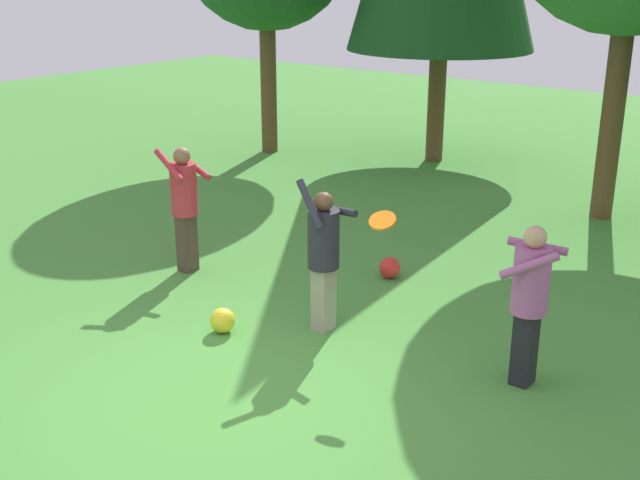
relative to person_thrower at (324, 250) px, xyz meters
name	(u,v)px	position (x,y,z in m)	size (l,w,h in m)	color
ground_plane	(226,393)	(0.09, -1.64, -0.93)	(40.00, 40.00, 0.00)	#478C38
person_thrower	(324,250)	(0.00, 0.00, 0.00)	(0.55, 0.54, 1.73)	gray
person_catcher	(530,293)	(2.22, 0.22, 0.01)	(0.63, 0.59, 1.59)	black
person_bystander	(184,199)	(-2.47, 0.33, 0.04)	(0.61, 0.55, 1.64)	#4C382D
frisbee	(383,221)	(0.80, -0.10, 0.51)	(0.30, 0.29, 0.14)	orange
ball_yellow	(222,320)	(-0.83, -0.72, -0.79)	(0.28, 0.28, 0.28)	yellow
ball_red	(390,268)	(-0.23, 1.71, -0.79)	(0.27, 0.27, 0.27)	red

